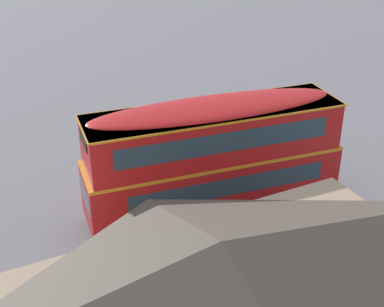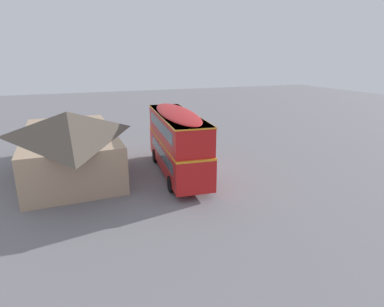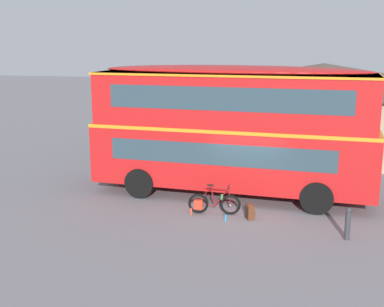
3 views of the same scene
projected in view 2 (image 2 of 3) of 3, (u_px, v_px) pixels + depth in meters
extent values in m
plane|color=slate|center=(188.00, 169.00, 24.65)|extent=(120.00, 120.00, 0.00)
cylinder|color=black|center=(155.00, 156.00, 26.10)|extent=(1.12, 0.38, 1.10)
cylinder|color=black|center=(183.00, 153.00, 26.72)|extent=(1.12, 0.38, 1.10)
cylinder|color=black|center=(171.00, 184.00, 20.32)|extent=(1.12, 0.38, 1.10)
cylinder|color=black|center=(206.00, 180.00, 20.94)|extent=(1.12, 0.38, 1.10)
cube|color=red|center=(177.00, 154.00, 23.23)|extent=(10.34, 3.42, 2.10)
cube|color=orange|center=(177.00, 140.00, 22.91)|extent=(10.37, 3.44, 0.12)
cube|color=red|center=(177.00, 127.00, 22.62)|extent=(10.04, 3.34, 1.90)
ellipsoid|color=red|center=(177.00, 113.00, 22.32)|extent=(9.83, 3.27, 0.36)
cube|color=#2D424C|center=(164.00, 135.00, 27.81)|extent=(0.25, 2.05, 0.90)
cube|color=black|center=(164.00, 109.00, 26.99)|extent=(0.19, 1.37, 0.44)
cube|color=#2D424C|center=(194.00, 150.00, 23.28)|extent=(7.89, 0.77, 0.76)
cube|color=#2D424C|center=(193.00, 124.00, 22.89)|extent=(8.30, 0.80, 0.80)
cube|color=#2D424C|center=(161.00, 153.00, 22.64)|extent=(7.89, 0.77, 0.76)
cube|color=#2D424C|center=(160.00, 126.00, 22.26)|extent=(8.30, 0.80, 0.80)
cube|color=orange|center=(177.00, 115.00, 22.35)|extent=(10.15, 3.43, 0.08)
torus|color=black|center=(202.00, 165.00, 24.51)|extent=(0.68, 0.13, 0.68)
torus|color=black|center=(208.00, 169.00, 23.59)|extent=(0.68, 0.13, 0.68)
cylinder|color=#B2B2B7|center=(202.00, 165.00, 24.51)|extent=(0.06, 0.10, 0.05)
cylinder|color=#B2B2B7|center=(208.00, 169.00, 23.59)|extent=(0.06, 0.10, 0.05)
cylinder|color=maroon|center=(204.00, 163.00, 24.18)|extent=(0.48, 0.07, 0.66)
cylinder|color=maroon|center=(204.00, 159.00, 24.02)|extent=(0.60, 0.08, 0.07)
cylinder|color=maroon|center=(205.00, 164.00, 23.92)|extent=(0.18, 0.05, 0.69)
cylinder|color=maroon|center=(207.00, 168.00, 23.83)|extent=(0.56, 0.07, 0.09)
cylinder|color=maroon|center=(207.00, 164.00, 23.67)|extent=(0.44, 0.05, 0.63)
cylinder|color=maroon|center=(202.00, 162.00, 24.40)|extent=(0.09, 0.04, 0.58)
cylinder|color=black|center=(202.00, 157.00, 24.27)|extent=(0.06, 0.46, 0.03)
ellipsoid|color=black|center=(206.00, 160.00, 23.73)|extent=(0.27, 0.12, 0.06)
cube|color=red|center=(210.00, 169.00, 23.66)|extent=(0.29, 0.16, 0.32)
cylinder|color=green|center=(204.00, 163.00, 24.18)|extent=(0.07, 0.07, 0.18)
cube|color=#592D19|center=(202.00, 163.00, 25.24)|extent=(0.32, 0.36, 0.47)
ellipsoid|color=#592D19|center=(202.00, 160.00, 25.17)|extent=(0.31, 0.34, 0.10)
cube|color=#3E2011|center=(201.00, 164.00, 25.33)|extent=(0.13, 0.20, 0.17)
cylinder|color=black|center=(203.00, 164.00, 25.10)|extent=(0.05, 0.05, 0.38)
cylinder|color=black|center=(204.00, 163.00, 25.22)|extent=(0.05, 0.05, 0.38)
cylinder|color=#338CBF|center=(210.00, 167.00, 24.72)|extent=(0.07, 0.07, 0.22)
cylinder|color=black|center=(210.00, 166.00, 24.69)|extent=(0.04, 0.04, 0.03)
cylinder|color=#D84C33|center=(212.00, 173.00, 23.53)|extent=(0.07, 0.07, 0.23)
cylinder|color=black|center=(212.00, 171.00, 23.49)|extent=(0.04, 0.04, 0.03)
cube|color=tan|center=(71.00, 151.00, 23.90)|extent=(12.60, 6.61, 3.11)
pyramid|color=#4C4238|center=(67.00, 121.00, 23.22)|extent=(13.01, 7.02, 1.48)
cube|color=#3D2319|center=(113.00, 153.00, 25.21)|extent=(1.10, 0.07, 2.10)
cube|color=#2D424C|center=(119.00, 156.00, 22.28)|extent=(1.10, 0.07, 0.90)
cube|color=#2D424C|center=(107.00, 136.00, 27.75)|extent=(1.10, 0.07, 0.90)
cylinder|color=#333338|center=(201.00, 150.00, 28.16)|extent=(0.16, 0.16, 0.85)
sphere|color=#333338|center=(202.00, 145.00, 28.02)|extent=(0.16, 0.16, 0.16)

